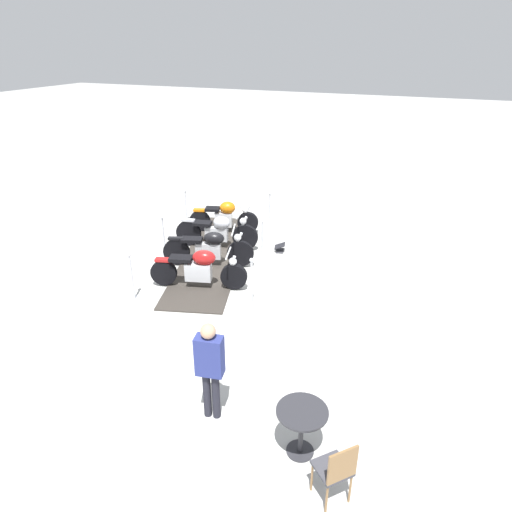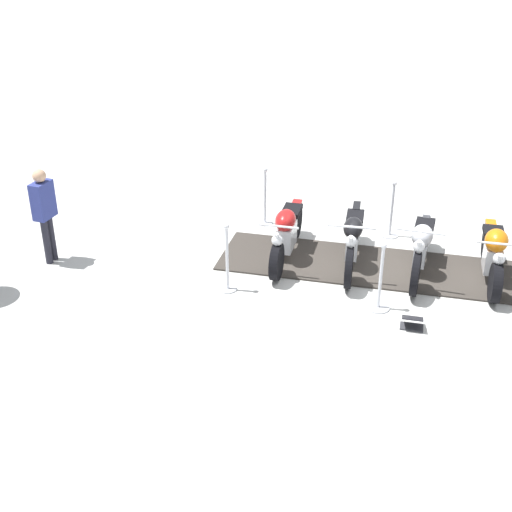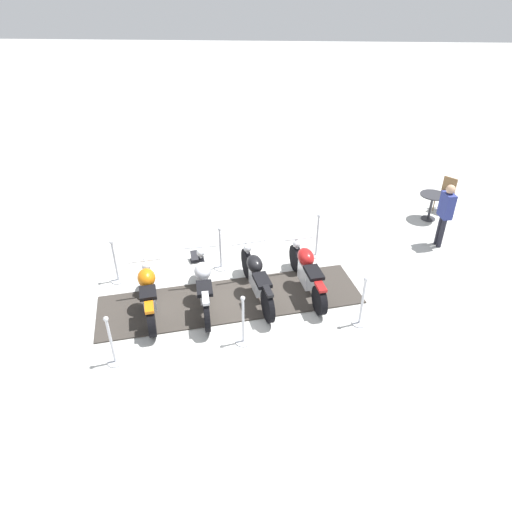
{
  "view_description": "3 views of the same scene",
  "coord_description": "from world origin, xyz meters",
  "px_view_note": "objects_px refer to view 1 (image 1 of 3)",
  "views": [
    {
      "loc": [
        -5.21,
        9.62,
        5.22
      ],
      "look_at": [
        -1.54,
        0.75,
        0.62
      ],
      "focal_mm": 31.98,
      "sensor_mm": 36.0,
      "label": 1
    },
    {
      "loc": [
        -9.73,
        -3.12,
        5.38
      ],
      "look_at": [
        -1.67,
        1.52,
        0.59
      ],
      "focal_mm": 47.41,
      "sensor_mm": 36.0,
      "label": 2
    },
    {
      "loc": [
        7.73,
        0.97,
        6.05
      ],
      "look_at": [
        -0.43,
        0.51,
        0.87
      ],
      "focal_mm": 32.24,
      "sensor_mm": 36.0,
      "label": 3
    }
  ],
  "objects_px": {
    "stanchion_right_rear": "(270,215)",
    "motorcycle_black": "(210,247)",
    "info_placard": "(280,248)",
    "cafe_chair_near_table": "(336,469)",
    "motorcycle_chrome": "(218,230)",
    "motorcycle_copper": "(225,217)",
    "cafe_table": "(302,421)",
    "bystander_person": "(210,364)",
    "stanchion_left_front": "(133,284)",
    "stanchion_right_front": "(252,289)",
    "motorcycle_maroon": "(200,268)",
    "stanchion_right_mid": "(262,247)",
    "stanchion_left_rear": "(186,211)",
    "stanchion_left_mid": "(164,242)"
  },
  "relations": [
    {
      "from": "stanchion_left_rear",
      "to": "cafe_table",
      "type": "bearing_deg",
      "value": 130.04
    },
    {
      "from": "stanchion_right_mid",
      "to": "motorcycle_chrome",
      "type": "bearing_deg",
      "value": -7.44
    },
    {
      "from": "motorcycle_chrome",
      "to": "stanchion_left_front",
      "type": "bearing_deg",
      "value": -110.75
    },
    {
      "from": "stanchion_right_rear",
      "to": "stanchion_right_mid",
      "type": "height_order",
      "value": "stanchion_right_mid"
    },
    {
      "from": "stanchion_right_rear",
      "to": "motorcycle_black",
      "type": "bearing_deg",
      "value": 82.74
    },
    {
      "from": "cafe_chair_near_table",
      "to": "stanchion_left_rear",
      "type": "bearing_deg",
      "value": -6.58
    },
    {
      "from": "stanchion_left_front",
      "to": "motorcycle_maroon",
      "type": "bearing_deg",
      "value": -136.75
    },
    {
      "from": "stanchion_left_front",
      "to": "motorcycle_chrome",
      "type": "bearing_deg",
      "value": -98.49
    },
    {
      "from": "stanchion_right_mid",
      "to": "cafe_chair_near_table",
      "type": "height_order",
      "value": "stanchion_right_mid"
    },
    {
      "from": "motorcycle_chrome",
      "to": "bystander_person",
      "type": "bearing_deg",
      "value": -76.36
    },
    {
      "from": "motorcycle_maroon",
      "to": "cafe_table",
      "type": "xyz_separation_m",
      "value": [
        -3.53,
        3.57,
        0.07
      ]
    },
    {
      "from": "motorcycle_maroon",
      "to": "motorcycle_black",
      "type": "distance_m",
      "value": 1.12
    },
    {
      "from": "motorcycle_black",
      "to": "stanchion_right_rear",
      "type": "distance_m",
      "value": 3.18
    },
    {
      "from": "stanchion_left_front",
      "to": "cafe_table",
      "type": "distance_m",
      "value": 5.28
    },
    {
      "from": "motorcycle_chrome",
      "to": "bystander_person",
      "type": "xyz_separation_m",
      "value": [
        -2.71,
        5.58,
        0.48
      ]
    },
    {
      "from": "motorcycle_black",
      "to": "stanchion_right_front",
      "type": "height_order",
      "value": "stanchion_right_front"
    },
    {
      "from": "cafe_chair_near_table",
      "to": "bystander_person",
      "type": "height_order",
      "value": "bystander_person"
    },
    {
      "from": "motorcycle_maroon",
      "to": "cafe_chair_near_table",
      "type": "height_order",
      "value": "cafe_chair_near_table"
    },
    {
      "from": "info_placard",
      "to": "bystander_person",
      "type": "xyz_separation_m",
      "value": [
        -1.07,
        6.01,
        0.91
      ]
    },
    {
      "from": "cafe_table",
      "to": "bystander_person",
      "type": "relative_size",
      "value": 0.46
    },
    {
      "from": "motorcycle_copper",
      "to": "stanchion_right_front",
      "type": "relative_size",
      "value": 1.73
    },
    {
      "from": "motorcycle_copper",
      "to": "info_placard",
      "type": "xyz_separation_m",
      "value": [
        -1.96,
        0.64,
        -0.41
      ]
    },
    {
      "from": "motorcycle_copper",
      "to": "cafe_table",
      "type": "bearing_deg",
      "value": -73.84
    },
    {
      "from": "cafe_table",
      "to": "cafe_chair_near_table",
      "type": "distance_m",
      "value": 0.83
    },
    {
      "from": "motorcycle_black",
      "to": "stanchion_right_mid",
      "type": "xyz_separation_m",
      "value": [
        -1.06,
        -0.89,
        -0.18
      ]
    },
    {
      "from": "motorcycle_chrome",
      "to": "stanchion_right_front",
      "type": "height_order",
      "value": "stanchion_right_front"
    },
    {
      "from": "info_placard",
      "to": "motorcycle_black",
      "type": "bearing_deg",
      "value": -57.67
    },
    {
      "from": "stanchion_left_front",
      "to": "bystander_person",
      "type": "distance_m",
      "value": 4.03
    },
    {
      "from": "motorcycle_black",
      "to": "stanchion_left_front",
      "type": "relative_size",
      "value": 1.94
    },
    {
      "from": "motorcycle_chrome",
      "to": "info_placard",
      "type": "xyz_separation_m",
      "value": [
        -1.64,
        -0.43,
        -0.43
      ]
    },
    {
      "from": "motorcycle_copper",
      "to": "stanchion_left_rear",
      "type": "relative_size",
      "value": 1.88
    },
    {
      "from": "stanchion_left_front",
      "to": "stanchion_right_front",
      "type": "xyz_separation_m",
      "value": [
        -2.51,
        -0.73,
        0.02
      ]
    },
    {
      "from": "stanchion_right_front",
      "to": "cafe_table",
      "type": "distance_m",
      "value": 3.9
    },
    {
      "from": "cafe_table",
      "to": "stanchion_right_rear",
      "type": "bearing_deg",
      "value": -66.23
    },
    {
      "from": "stanchion_left_mid",
      "to": "stanchion_left_front",
      "type": "xyz_separation_m",
      "value": [
        -0.66,
        2.27,
        0.04
      ]
    },
    {
      "from": "motorcycle_copper",
      "to": "motorcycle_black",
      "type": "bearing_deg",
      "value": -90.78
    },
    {
      "from": "motorcycle_copper",
      "to": "stanchion_left_mid",
      "type": "distance_m",
      "value": 2.15
    },
    {
      "from": "stanchion_left_rear",
      "to": "motorcycle_maroon",
      "type": "bearing_deg",
      "value": 124.61
    },
    {
      "from": "stanchion_right_mid",
      "to": "bystander_person",
      "type": "relative_size",
      "value": 0.66
    },
    {
      "from": "stanchion_right_rear",
      "to": "info_placard",
      "type": "bearing_deg",
      "value": 119.25
    },
    {
      "from": "motorcycle_copper",
      "to": "cafe_table",
      "type": "xyz_separation_m",
      "value": [
        -4.47,
        6.79,
        0.07
      ]
    },
    {
      "from": "stanchion_left_mid",
      "to": "motorcycle_chrome",
      "type": "bearing_deg",
      "value": -141.27
    },
    {
      "from": "stanchion_right_rear",
      "to": "stanchion_right_mid",
      "type": "xyz_separation_m",
      "value": [
        -0.66,
        2.27,
        -0.0
      ]
    },
    {
      "from": "cafe_table",
      "to": "cafe_chair_near_table",
      "type": "relative_size",
      "value": 0.77
    },
    {
      "from": "info_placard",
      "to": "cafe_chair_near_table",
      "type": "xyz_separation_m",
      "value": [
        -3.12,
        6.71,
        0.48
      ]
    },
    {
      "from": "motorcycle_chrome",
      "to": "motorcycle_black",
      "type": "bearing_deg",
      "value": -86.0
    },
    {
      "from": "motorcycle_copper",
      "to": "cafe_chair_near_table",
      "type": "distance_m",
      "value": 8.93
    },
    {
      "from": "motorcycle_black",
      "to": "motorcycle_chrome",
      "type": "height_order",
      "value": "motorcycle_chrome"
    },
    {
      "from": "stanchion_right_front",
      "to": "stanchion_right_mid",
      "type": "bearing_deg",
      "value": -73.77
    },
    {
      "from": "motorcycle_black",
      "to": "stanchion_right_front",
      "type": "relative_size",
      "value": 1.91
    }
  ]
}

